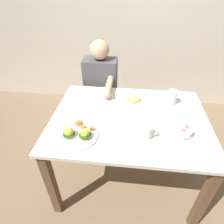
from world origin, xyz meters
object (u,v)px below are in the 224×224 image
at_px(fruit_bowl, 183,131).
at_px(fork, 109,111).
at_px(eggs_benedict_plate, 78,135).
at_px(water_glass_near, 172,98).
at_px(coffee_mug, 147,131).
at_px(side_plate, 133,100).
at_px(diner_person, 101,88).
at_px(dining_table, 129,128).

height_order(fruit_bowl, fork, fruit_bowl).
xyz_separation_m(eggs_benedict_plate, water_glass_near, (0.69, 0.49, 0.03)).
xyz_separation_m(coffee_mug, side_plate, (-0.10, 0.44, -0.04)).
bearing_deg(side_plate, eggs_benedict_plate, -126.41).
xyz_separation_m(fork, diner_person, (-0.16, 0.54, -0.09)).
distance_m(coffee_mug, diner_person, 0.93).
bearing_deg(coffee_mug, fruit_bowl, 11.69).
bearing_deg(dining_table, fruit_bowl, -21.99).
relative_size(water_glass_near, diner_person, 0.11).
relative_size(dining_table, fork, 7.92).
height_order(dining_table, fork, fork).
bearing_deg(fruit_bowl, eggs_benedict_plate, -171.42).
bearing_deg(dining_table, water_glass_near, 34.18).
relative_size(fruit_bowl, coffee_mug, 1.08).
height_order(fork, diner_person, diner_person).
distance_m(coffee_mug, fork, 0.39).
height_order(eggs_benedict_plate, fruit_bowl, eggs_benedict_plate).
relative_size(fork, water_glass_near, 1.23).
distance_m(eggs_benedict_plate, fruit_bowl, 0.72).
bearing_deg(coffee_mug, dining_table, 121.18).
xyz_separation_m(water_glass_near, diner_person, (-0.67, 0.37, -0.14)).
bearing_deg(side_plate, fruit_bowl, -47.43).
bearing_deg(fork, diner_person, 106.45).
distance_m(dining_table, eggs_benedict_plate, 0.45).
xyz_separation_m(fork, water_glass_near, (0.51, 0.17, 0.05)).
height_order(dining_table, coffee_mug, coffee_mug).
distance_m(fork, diner_person, 0.57).
distance_m(fruit_bowl, coffee_mug, 0.26).
bearing_deg(diner_person, fork, -73.55).
height_order(dining_table, fruit_bowl, fruit_bowl).
bearing_deg(coffee_mug, side_plate, 103.13).
xyz_separation_m(water_glass_near, side_plate, (-0.33, -0.00, -0.04)).
relative_size(fruit_bowl, diner_person, 0.11).
relative_size(coffee_mug, side_plate, 0.56).
height_order(dining_table, water_glass_near, water_glass_near).
distance_m(side_plate, diner_person, 0.51).
height_order(fruit_bowl, diner_person, diner_person).
relative_size(coffee_mug, fork, 0.74).
relative_size(water_glass_near, side_plate, 0.61).
distance_m(dining_table, fruit_bowl, 0.42).
relative_size(side_plate, diner_person, 0.18).
relative_size(fruit_bowl, water_glass_near, 0.98).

